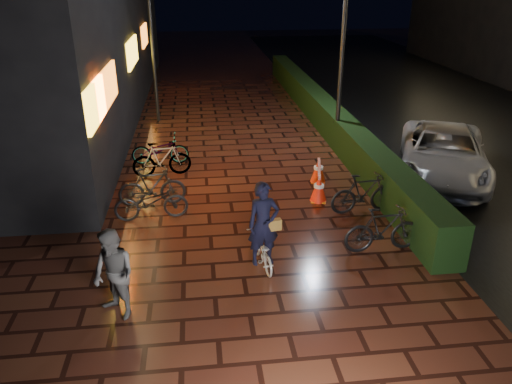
{
  "coord_description": "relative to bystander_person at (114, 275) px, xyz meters",
  "views": [
    {
      "loc": [
        -1.26,
        -9.47,
        5.24
      ],
      "look_at": [
        -0.15,
        -0.25,
        1.1
      ],
      "focal_mm": 35.0,
      "sensor_mm": 36.0,
      "label": 1
    }
  ],
  "objects": [
    {
      "name": "parked_bikes_storefront",
      "position": [
        0.32,
        5.26,
        -0.33
      ],
      "size": [
        1.79,
        4.28,
        0.97
      ],
      "color": "black",
      "rests_on": "ground"
    },
    {
      "name": "lamp_post_sf",
      "position": [
        -0.04,
        11.81,
        1.78
      ],
      "size": [
        0.44,
        0.19,
        4.66
      ],
      "color": "black",
      "rests_on": "ground"
    },
    {
      "name": "cart_assembly",
      "position": [
        5.95,
        8.0,
        -0.3
      ],
      "size": [
        0.61,
        0.51,
        0.94
      ],
      "color": "black",
      "rests_on": "ground"
    },
    {
      "name": "ground",
      "position": [
        2.72,
        2.51,
        -0.78
      ],
      "size": [
        80.0,
        80.0,
        0.0
      ],
      "primitive_type": "plane",
      "color": "#381911",
      "rests_on": "ground"
    },
    {
      "name": "hedge",
      "position": [
        6.02,
        10.51,
        -0.28
      ],
      "size": [
        0.7,
        20.0,
        1.0
      ],
      "primitive_type": "cube",
      "color": "black",
      "rests_on": "ground"
    },
    {
      "name": "lamp_post_hedge",
      "position": [
        5.74,
        7.61,
        1.96
      ],
      "size": [
        0.47,
        0.24,
        4.99
      ],
      "color": "black",
      "rests_on": "ground"
    },
    {
      "name": "cyclist",
      "position": [
        2.57,
        1.2,
        -0.13
      ],
      "size": [
        0.67,
        1.28,
        1.76
      ],
      "color": "white",
      "rests_on": "ground"
    },
    {
      "name": "bystander_person",
      "position": [
        0.0,
        0.0,
        0.0
      ],
      "size": [
        0.96,
        0.96,
        1.57
      ],
      "primitive_type": "imported",
      "rotation": [
        0.0,
        0.0,
        -0.79
      ],
      "color": "#545456",
      "rests_on": "ground"
    },
    {
      "name": "parked_bikes_hedge",
      "position": [
        5.13,
        2.38,
        -0.3
      ],
      "size": [
        1.81,
        2.33,
        0.97
      ],
      "color": "black",
      "rests_on": "ground"
    },
    {
      "name": "van",
      "position": [
        8.06,
        5.17,
        -0.11
      ],
      "size": [
        3.94,
        5.31,
        1.34
      ],
      "primitive_type": "imported",
      "rotation": [
        0.0,
        0.0,
        -0.4
      ],
      "color": "#B4B4B9",
      "rests_on": "ground"
    },
    {
      "name": "traffic_barrier",
      "position": [
        4.47,
        4.61,
        -0.45
      ],
      "size": [
        0.7,
        1.63,
        0.66
      ],
      "color": "red",
      "rests_on": "ground"
    }
  ]
}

